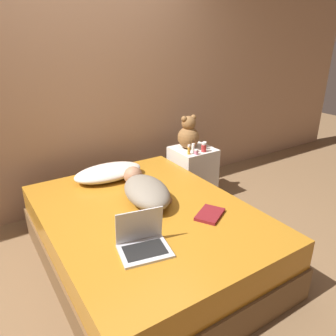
{
  "coord_description": "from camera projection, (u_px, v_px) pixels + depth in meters",
  "views": [
    {
      "loc": [
        -1.03,
        -1.9,
        1.7
      ],
      "look_at": [
        0.35,
        0.24,
        0.65
      ],
      "focal_mm": 35.0,
      "sensor_mm": 36.0,
      "label": 1
    }
  ],
  "objects": [
    {
      "name": "ground_plane",
      "position": [
        148.0,
        261.0,
        2.64
      ],
      "size": [
        12.0,
        12.0,
        0.0
      ],
      "primitive_type": "plane",
      "color": "brown"
    },
    {
      "name": "wall_back",
      "position": [
        80.0,
        79.0,
        3.1
      ],
      "size": [
        8.0,
        0.06,
        2.6
      ],
      "color": "tan",
      "rests_on": "ground_plane"
    },
    {
      "name": "bed",
      "position": [
        147.0,
        236.0,
        2.55
      ],
      "size": [
        1.45,
        1.91,
        0.47
      ],
      "color": "brown",
      "rests_on": "ground_plane"
    },
    {
      "name": "nightstand",
      "position": [
        192.0,
        172.0,
        3.61
      ],
      "size": [
        0.42,
        0.41,
        0.56
      ],
      "color": "silver",
      "rests_on": "ground_plane"
    },
    {
      "name": "pillow",
      "position": [
        108.0,
        172.0,
        2.97
      ],
      "size": [
        0.63,
        0.35,
        0.12
      ],
      "color": "beige",
      "rests_on": "bed"
    },
    {
      "name": "person_lying",
      "position": [
        145.0,
        190.0,
        2.58
      ],
      "size": [
        0.42,
        0.73,
        0.18
      ],
      "rotation": [
        0.0,
        0.0,
        -0.17
      ],
      "color": "gray",
      "rests_on": "bed"
    },
    {
      "name": "laptop",
      "position": [
        143.0,
        241.0,
        2.0
      ],
      "size": [
        0.35,
        0.29,
        0.25
      ],
      "rotation": [
        0.0,
        0.0,
        -0.2
      ],
      "color": "silver",
      "rests_on": "bed"
    },
    {
      "name": "teddy_bear",
      "position": [
        188.0,
        134.0,
        3.47
      ],
      "size": [
        0.23,
        0.23,
        0.36
      ],
      "color": "brown",
      "rests_on": "nightstand"
    },
    {
      "name": "bottle_red",
      "position": [
        204.0,
        147.0,
        3.39
      ],
      "size": [
        0.05,
        0.05,
        0.1
      ],
      "color": "#B72D2D",
      "rests_on": "nightstand"
    },
    {
      "name": "bottle_pink",
      "position": [
        196.0,
        152.0,
        3.32
      ],
      "size": [
        0.04,
        0.04,
        0.06
      ],
      "color": "pink",
      "rests_on": "nightstand"
    },
    {
      "name": "bottle_white",
      "position": [
        193.0,
        148.0,
        3.37
      ],
      "size": [
        0.03,
        0.03,
        0.09
      ],
      "color": "white",
      "rests_on": "nightstand"
    },
    {
      "name": "bottle_clear",
      "position": [
        205.0,
        145.0,
        3.48
      ],
      "size": [
        0.04,
        0.04,
        0.08
      ],
      "color": "silver",
      "rests_on": "nightstand"
    },
    {
      "name": "bottle_amber",
      "position": [
        189.0,
        150.0,
        3.32
      ],
      "size": [
        0.03,
        0.03,
        0.1
      ],
      "color": "gold",
      "rests_on": "nightstand"
    },
    {
      "name": "book",
      "position": [
        210.0,
        214.0,
        2.38
      ],
      "size": [
        0.28,
        0.25,
        0.02
      ],
      "rotation": [
        0.0,
        0.0,
        0.53
      ],
      "color": "maroon",
      "rests_on": "bed"
    }
  ]
}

